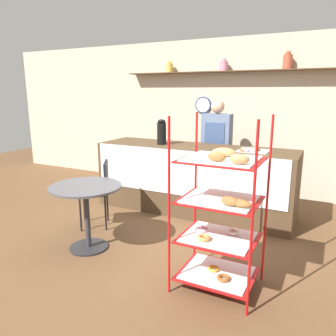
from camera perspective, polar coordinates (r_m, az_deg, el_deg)
ground_plane at (r=4.02m, az=-3.04°, el=-13.29°), size 14.00×14.00×0.00m
back_wall at (r=6.07m, az=9.66°, el=8.96°), size 10.00×0.30×2.70m
display_counter at (r=4.94m, az=4.45°, el=-1.97°), size 2.94×0.80×1.00m
pastry_rack at (r=2.99m, az=9.09°, el=-7.90°), size 0.74×0.62×1.60m
person_worker at (r=5.40m, az=8.41°, el=3.63°), size 0.47×0.23×1.67m
cafe_table at (r=3.85m, az=-14.04°, el=-5.60°), size 0.81×0.81×0.76m
cafe_chair at (r=4.46m, az=-11.82°, el=-3.21°), size 0.53×0.53×0.89m
coffee_carafe at (r=4.98m, az=-1.12°, el=6.25°), size 0.14×0.14×0.38m
donut_tray_counter at (r=4.54m, az=14.36°, el=3.06°), size 0.40×0.36×0.05m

